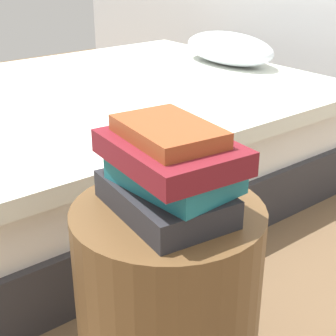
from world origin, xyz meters
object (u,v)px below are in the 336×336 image
at_px(bed, 102,137).
at_px(book_rust, 167,132).
at_px(book_maroon, 172,151).
at_px(book_charcoal, 164,198).
at_px(book_teal, 174,174).
at_px(side_table, 168,309).

relative_size(bed, book_rust, 8.89).
bearing_deg(bed, book_maroon, -24.52).
distance_m(book_charcoal, book_teal, 0.06).
distance_m(side_table, book_charcoal, 0.29).
relative_size(side_table, book_rust, 2.33).
height_order(bed, book_rust, book_rust).
relative_size(side_table, book_maroon, 1.81).
height_order(side_table, book_charcoal, book_charcoal).
bearing_deg(book_rust, book_charcoal, -107.21).
distance_m(book_teal, book_rust, 0.09).
bearing_deg(book_maroon, book_teal, 29.97).
bearing_deg(book_rust, book_maroon, 59.58).
distance_m(bed, side_table, 1.26).
xyz_separation_m(bed, book_charcoal, (1.14, -0.55, 0.32)).
bearing_deg(bed, book_rust, -24.94).
xyz_separation_m(book_maroon, book_rust, (-0.01, -0.01, 0.04)).
distance_m(bed, book_rust, 1.35).
bearing_deg(book_charcoal, book_maroon, 65.76).
distance_m(side_table, book_teal, 0.35).
distance_m(book_maroon, book_rust, 0.04).
bearing_deg(book_maroon, bed, 161.05).
distance_m(bed, book_teal, 1.32).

